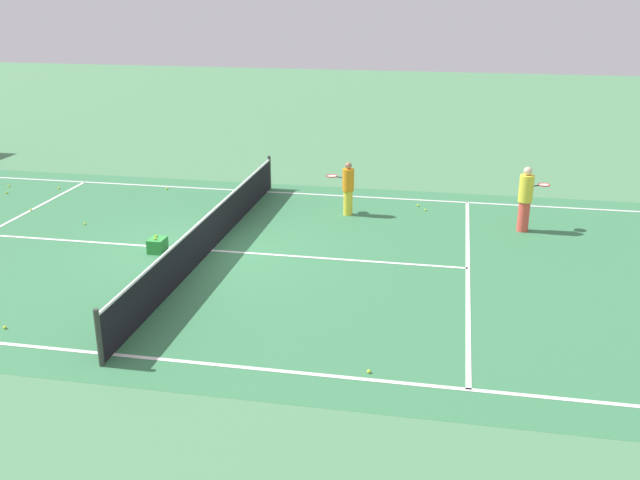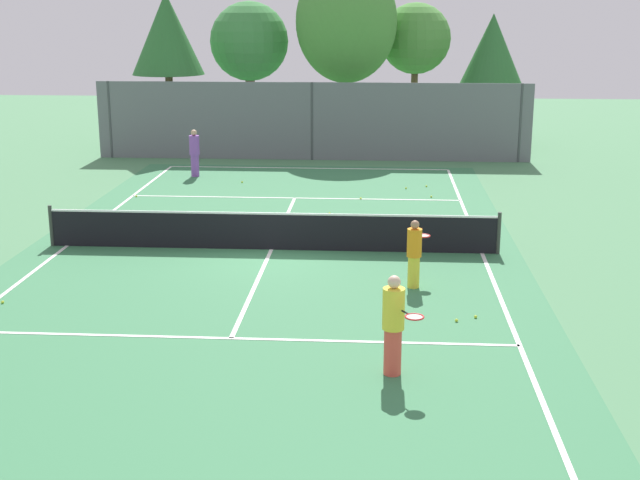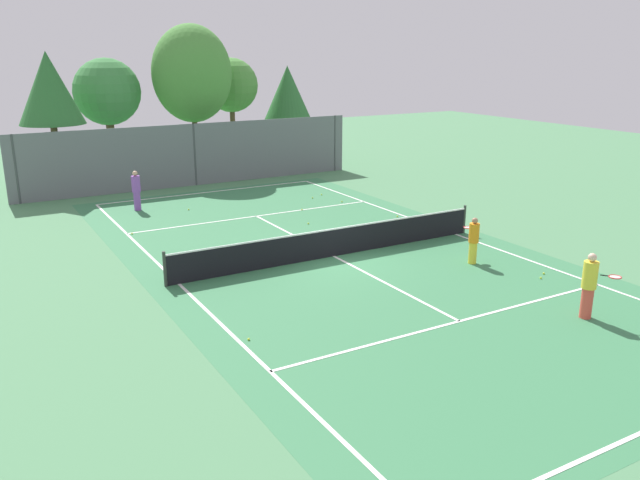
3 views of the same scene
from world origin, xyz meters
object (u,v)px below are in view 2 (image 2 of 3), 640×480
at_px(ball_crate, 265,231).
at_px(tennis_ball_3, 136,196).
at_px(tennis_ball_11, 457,320).
at_px(tennis_ball_8, 242,182).
at_px(tennis_ball_9, 3,302).
at_px(tennis_ball_1, 406,188).
at_px(player_1, 414,253).
at_px(tennis_ball_7, 116,222).
at_px(tennis_ball_0, 330,213).
at_px(tennis_ball_6, 361,198).
at_px(tennis_ball_5, 476,317).
at_px(tennis_ball_10, 458,222).
at_px(player_2, 394,324).
at_px(tennis_ball_4, 426,186).
at_px(player_0, 195,153).
at_px(tennis_ball_2, 431,197).

xyz_separation_m(ball_crate, tennis_ball_3, (-4.99, 4.94, -0.15)).
relative_size(tennis_ball_3, tennis_ball_11, 1.00).
distance_m(tennis_ball_8, tennis_ball_9, 13.93).
bearing_deg(ball_crate, tennis_ball_1, 59.31).
height_order(player_1, tennis_ball_11, player_1).
xyz_separation_m(tennis_ball_7, tennis_ball_8, (2.77, 6.34, 0.00)).
distance_m(tennis_ball_0, tennis_ball_1, 4.72).
height_order(tennis_ball_3, tennis_ball_6, same).
xyz_separation_m(tennis_ball_0, tennis_ball_5, (3.53, -9.08, 0.00)).
bearing_deg(tennis_ball_5, tennis_ball_11, -149.18).
bearing_deg(tennis_ball_10, ball_crate, -159.98).
bearing_deg(tennis_ball_6, player_2, -86.47).
xyz_separation_m(player_1, tennis_ball_3, (-8.96, 9.17, -0.78)).
height_order(player_2, tennis_ball_10, player_2).
bearing_deg(tennis_ball_9, tennis_ball_4, 53.70).
distance_m(player_0, player_1, 15.10).
distance_m(tennis_ball_7, tennis_ball_11, 12.12).
bearing_deg(tennis_ball_7, player_0, 83.77).
height_order(tennis_ball_5, tennis_ball_7, same).
height_order(tennis_ball_1, tennis_ball_5, same).
xyz_separation_m(tennis_ball_6, tennis_ball_9, (-7.47, -11.08, 0.00)).
relative_size(tennis_ball_2, tennis_ball_8, 1.00).
bearing_deg(tennis_ball_10, tennis_ball_8, 142.52).
distance_m(tennis_ball_6, tennis_ball_9, 13.37).
height_order(tennis_ball_1, tennis_ball_6, same).
height_order(tennis_ball_5, tennis_ball_8, same).
relative_size(ball_crate, tennis_ball_7, 7.27).
bearing_deg(tennis_ball_6, ball_crate, -116.52).
distance_m(tennis_ball_5, tennis_ball_8, 15.48).
height_order(tennis_ball_3, tennis_ball_11, same).
distance_m(player_0, tennis_ball_9, 14.79).
distance_m(tennis_ball_3, tennis_ball_6, 7.54).
bearing_deg(player_1, tennis_ball_11, -70.40).
bearing_deg(tennis_ball_0, tennis_ball_2, 39.19).
bearing_deg(tennis_ball_3, player_0, 72.12).
distance_m(tennis_ball_8, tennis_ball_11, 15.52).
xyz_separation_m(player_0, tennis_ball_4, (8.60, -1.44, -0.87)).
relative_size(player_2, tennis_ball_5, 27.21).
bearing_deg(tennis_ball_5, player_2, -120.55).
distance_m(tennis_ball_0, tennis_ball_5, 9.74).
relative_size(tennis_ball_0, tennis_ball_5, 1.00).
bearing_deg(tennis_ball_1, player_0, 166.83).
relative_size(player_0, tennis_ball_1, 26.75).
height_order(player_1, tennis_ball_9, player_1).
height_order(tennis_ball_5, tennis_ball_11, same).
distance_m(ball_crate, tennis_ball_0, 3.30).
distance_m(tennis_ball_1, tennis_ball_4, 0.83).
height_order(tennis_ball_2, tennis_ball_3, same).
bearing_deg(tennis_ball_4, tennis_ball_0, -125.75).
distance_m(tennis_ball_4, tennis_ball_7, 11.18).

